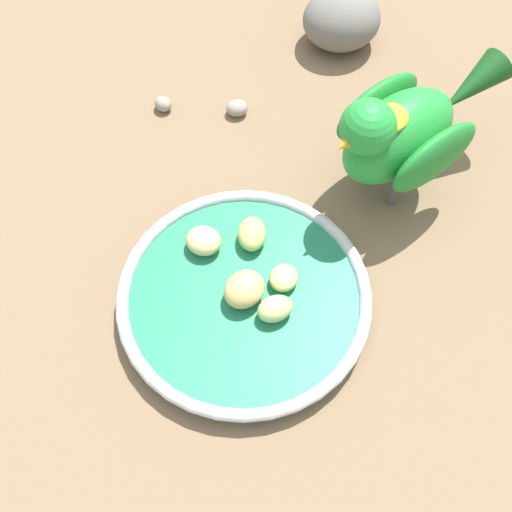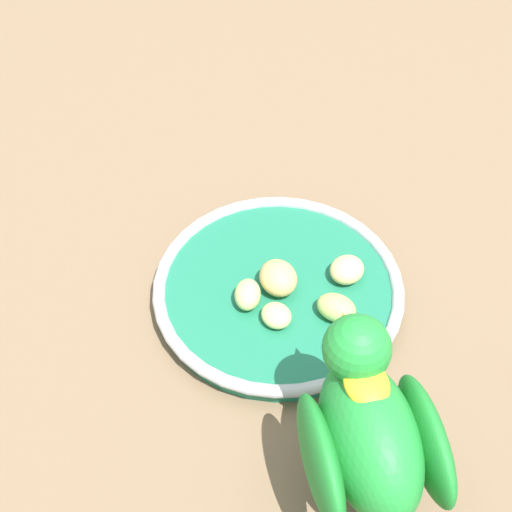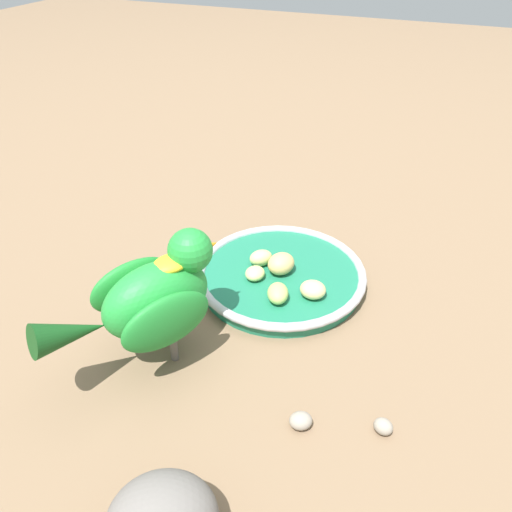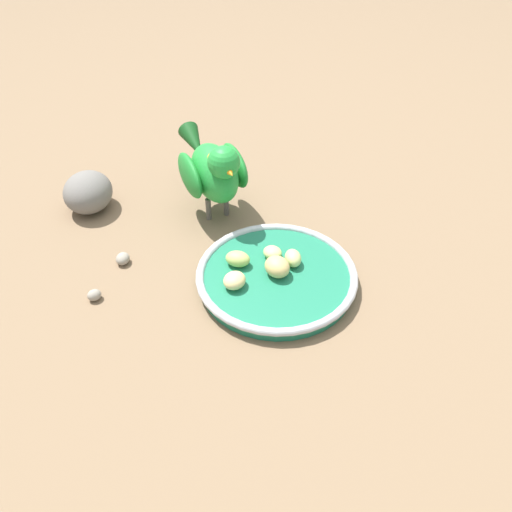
% 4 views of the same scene
% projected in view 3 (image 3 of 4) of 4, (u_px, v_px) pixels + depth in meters
% --- Properties ---
extents(ground_plane, '(4.00, 4.00, 0.00)m').
position_uv_depth(ground_plane, '(285.00, 297.00, 0.68)').
color(ground_plane, '#7A6047').
extents(feeding_bowl, '(0.23, 0.23, 0.02)m').
position_uv_depth(feeding_bowl, '(281.00, 275.00, 0.69)').
color(feeding_bowl, '#1E7251').
rests_on(feeding_bowl, ground_plane).
extents(apple_piece_0, '(0.03, 0.03, 0.02)m').
position_uv_depth(apple_piece_0, '(313.00, 290.00, 0.64)').
color(apple_piece_0, '#E5C67F').
rests_on(apple_piece_0, feeding_bowl).
extents(apple_piece_1, '(0.04, 0.05, 0.03)m').
position_uv_depth(apple_piece_1, '(281.00, 264.00, 0.68)').
color(apple_piece_1, tan).
rests_on(apple_piece_1, feeding_bowl).
extents(apple_piece_2, '(0.04, 0.04, 0.02)m').
position_uv_depth(apple_piece_2, '(261.00, 258.00, 0.70)').
color(apple_piece_2, '#C6D17A').
rests_on(apple_piece_2, feeding_bowl).
extents(apple_piece_3, '(0.03, 0.03, 0.02)m').
position_uv_depth(apple_piece_3, '(256.00, 272.00, 0.68)').
color(apple_piece_3, '#C6D17A').
rests_on(apple_piece_3, feeding_bowl).
extents(apple_piece_4, '(0.04, 0.04, 0.02)m').
position_uv_depth(apple_piece_4, '(278.00, 293.00, 0.64)').
color(apple_piece_4, '#B2CC66').
rests_on(apple_piece_4, feeding_bowl).
extents(parrot, '(0.15, 0.20, 0.15)m').
position_uv_depth(parrot, '(153.00, 297.00, 0.54)').
color(parrot, '#59544C').
rests_on(parrot, ground_plane).
extents(pebble_0, '(0.02, 0.02, 0.02)m').
position_uv_depth(pebble_0, '(383.00, 426.00, 0.50)').
color(pebble_0, gray).
rests_on(pebble_0, ground_plane).
extents(pebble_1, '(0.03, 0.03, 0.02)m').
position_uv_depth(pebble_1, '(301.00, 421.00, 0.51)').
color(pebble_1, gray).
rests_on(pebble_1, ground_plane).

